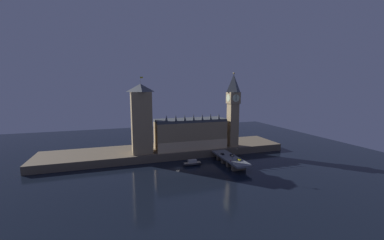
{
  "coord_description": "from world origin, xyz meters",
  "views": [
    {
      "loc": [
        -43.79,
        -170.72,
        62.04
      ],
      "look_at": [
        18.06,
        20.0,
        34.16
      ],
      "focal_mm": 22.0,
      "sensor_mm": 36.0,
      "label": 1
    }
  ],
  "objects_px": {
    "car_southbound_trail": "(232,155)",
    "street_lamp_near": "(232,158)",
    "pedestrian_near_rail": "(231,161)",
    "boat_upstream": "(192,163)",
    "car_northbound_lead": "(223,154)",
    "pedestrian_far_rail": "(218,153)",
    "clock_tower": "(233,108)",
    "car_southbound_lead": "(239,159)",
    "victoria_tower": "(141,119)",
    "street_lamp_mid": "(237,151)"
  },
  "relations": [
    {
      "from": "car_southbound_lead",
      "to": "street_lamp_near",
      "type": "height_order",
      "value": "street_lamp_near"
    },
    {
      "from": "car_southbound_trail",
      "to": "street_lamp_near",
      "type": "bearing_deg",
      "value": -116.94
    },
    {
      "from": "pedestrian_far_rail",
      "to": "street_lamp_near",
      "type": "height_order",
      "value": "street_lamp_near"
    },
    {
      "from": "car_southbound_lead",
      "to": "street_lamp_mid",
      "type": "bearing_deg",
      "value": 70.5
    },
    {
      "from": "clock_tower",
      "to": "pedestrian_far_rail",
      "type": "xyz_separation_m",
      "value": [
        -23.34,
        -18.79,
        -36.23
      ]
    },
    {
      "from": "victoria_tower",
      "to": "boat_upstream",
      "type": "distance_m",
      "value": 57.06
    },
    {
      "from": "pedestrian_far_rail",
      "to": "boat_upstream",
      "type": "height_order",
      "value": "pedestrian_far_rail"
    },
    {
      "from": "pedestrian_far_rail",
      "to": "pedestrian_near_rail",
      "type": "bearing_deg",
      "value": -90.0
    },
    {
      "from": "victoria_tower",
      "to": "pedestrian_near_rail",
      "type": "xyz_separation_m",
      "value": [
        60.79,
        -46.06,
        -28.98
      ]
    },
    {
      "from": "street_lamp_mid",
      "to": "street_lamp_near",
      "type": "bearing_deg",
      "value": -129.42
    },
    {
      "from": "car_southbound_lead",
      "to": "pedestrian_far_rail",
      "type": "height_order",
      "value": "pedestrian_far_rail"
    },
    {
      "from": "car_northbound_lead",
      "to": "car_southbound_trail",
      "type": "xyz_separation_m",
      "value": [
        5.65,
        -5.96,
        0.01
      ]
    },
    {
      "from": "clock_tower",
      "to": "boat_upstream",
      "type": "bearing_deg",
      "value": -153.67
    },
    {
      "from": "victoria_tower",
      "to": "street_lamp_near",
      "type": "xyz_separation_m",
      "value": [
        60.39,
        -49.44,
        -25.88
      ]
    },
    {
      "from": "pedestrian_far_rail",
      "to": "boat_upstream",
      "type": "xyz_separation_m",
      "value": [
        -24.36,
        -4.83,
        -5.16
      ]
    },
    {
      "from": "victoria_tower",
      "to": "car_southbound_lead",
      "type": "relative_size",
      "value": 16.8
    },
    {
      "from": "car_southbound_trail",
      "to": "street_lamp_mid",
      "type": "xyz_separation_m",
      "value": [
        3.22,
        -2.74,
        3.62
      ]
    },
    {
      "from": "victoria_tower",
      "to": "boat_upstream",
      "type": "bearing_deg",
      "value": -37.08
    },
    {
      "from": "car_northbound_lead",
      "to": "car_southbound_lead",
      "type": "height_order",
      "value": "car_southbound_lead"
    },
    {
      "from": "pedestrian_near_rail",
      "to": "pedestrian_far_rail",
      "type": "distance_m",
      "value": 23.36
    },
    {
      "from": "pedestrian_far_rail",
      "to": "car_southbound_trail",
      "type": "bearing_deg",
      "value": -47.6
    },
    {
      "from": "street_lamp_near",
      "to": "clock_tower",
      "type": "bearing_deg",
      "value": 62.46
    },
    {
      "from": "clock_tower",
      "to": "street_lamp_near",
      "type": "distance_m",
      "value": 61.06
    },
    {
      "from": "victoria_tower",
      "to": "pedestrian_far_rail",
      "type": "xyz_separation_m",
      "value": [
        60.79,
        -22.7,
        -29.06
      ]
    },
    {
      "from": "car_northbound_lead",
      "to": "street_lamp_near",
      "type": "distance_m",
      "value": 23.89
    },
    {
      "from": "car_southbound_trail",
      "to": "pedestrian_far_rail",
      "type": "height_order",
      "value": "pedestrian_far_rail"
    },
    {
      "from": "pedestrian_near_rail",
      "to": "boat_upstream",
      "type": "height_order",
      "value": "pedestrian_near_rail"
    },
    {
      "from": "victoria_tower",
      "to": "car_northbound_lead",
      "type": "distance_m",
      "value": 74.7
    },
    {
      "from": "car_southbound_trail",
      "to": "street_lamp_mid",
      "type": "bearing_deg",
      "value": -40.38
    },
    {
      "from": "clock_tower",
      "to": "car_northbound_lead",
      "type": "height_order",
      "value": "clock_tower"
    },
    {
      "from": "pedestrian_near_rail",
      "to": "street_lamp_near",
      "type": "height_order",
      "value": "street_lamp_near"
    },
    {
      "from": "victoria_tower",
      "to": "pedestrian_far_rail",
      "type": "relative_size",
      "value": 37.68
    },
    {
      "from": "car_southbound_lead",
      "to": "pedestrian_far_rail",
      "type": "distance_m",
      "value": 22.76
    },
    {
      "from": "pedestrian_far_rail",
      "to": "boat_upstream",
      "type": "bearing_deg",
      "value": -168.79
    },
    {
      "from": "street_lamp_near",
      "to": "car_northbound_lead",
      "type": "bearing_deg",
      "value": 82.16
    },
    {
      "from": "victoria_tower",
      "to": "boat_upstream",
      "type": "height_order",
      "value": "victoria_tower"
    },
    {
      "from": "clock_tower",
      "to": "boat_upstream",
      "type": "xyz_separation_m",
      "value": [
        -47.7,
        -23.61,
        -41.39
      ]
    },
    {
      "from": "clock_tower",
      "to": "car_northbound_lead",
      "type": "distance_m",
      "value": 47.3
    },
    {
      "from": "pedestrian_near_rail",
      "to": "street_lamp_near",
      "type": "xyz_separation_m",
      "value": [
        -0.4,
        -3.38,
        3.1
      ]
    },
    {
      "from": "car_northbound_lead",
      "to": "pedestrian_far_rail",
      "type": "bearing_deg",
      "value": 130.44
    },
    {
      "from": "pedestrian_far_rail",
      "to": "victoria_tower",
      "type": "bearing_deg",
      "value": 159.53
    },
    {
      "from": "street_lamp_mid",
      "to": "pedestrian_far_rail",
      "type": "bearing_deg",
      "value": 134.22
    },
    {
      "from": "clock_tower",
      "to": "car_southbound_trail",
      "type": "relative_size",
      "value": 15.76
    },
    {
      "from": "car_southbound_trail",
      "to": "pedestrian_near_rail",
      "type": "xyz_separation_m",
      "value": [
        -8.47,
        -14.08,
        0.27
      ]
    },
    {
      "from": "car_southbound_lead",
      "to": "street_lamp_mid",
      "type": "height_order",
      "value": "street_lamp_mid"
    },
    {
      "from": "car_southbound_trail",
      "to": "boat_upstream",
      "type": "distance_m",
      "value": 33.51
    },
    {
      "from": "pedestrian_far_rail",
      "to": "clock_tower",
      "type": "bearing_deg",
      "value": 38.83
    },
    {
      "from": "street_lamp_mid",
      "to": "boat_upstream",
      "type": "height_order",
      "value": "street_lamp_mid"
    },
    {
      "from": "car_southbound_lead",
      "to": "pedestrian_far_rail",
      "type": "xyz_separation_m",
      "value": [
        -8.47,
        21.12,
        0.18
      ]
    },
    {
      "from": "street_lamp_near",
      "to": "car_southbound_lead",
      "type": "bearing_deg",
      "value": 32.33
    }
  ]
}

